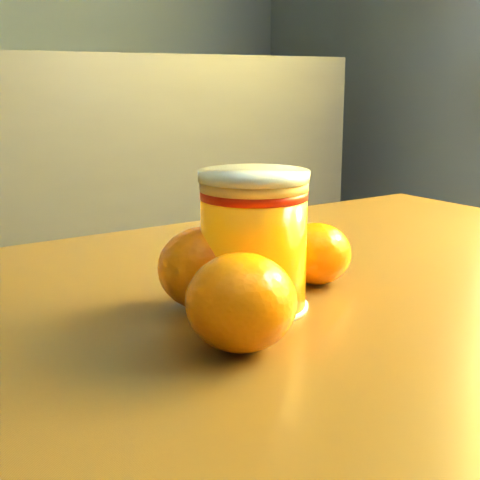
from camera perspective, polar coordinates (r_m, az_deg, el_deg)
table at (r=0.54m, az=5.08°, el=-14.53°), size 0.94×0.69×0.68m
juice_glass at (r=0.49m, az=1.17°, el=-0.13°), size 0.08×0.08×0.10m
orange_front at (r=0.50m, az=-3.05°, el=-2.41°), size 0.09×0.09×0.06m
orange_back at (r=0.56m, az=6.55°, el=-1.15°), size 0.07×0.07×0.05m
orange_extra at (r=0.42m, az=0.10°, el=-5.33°), size 0.09×0.09×0.06m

